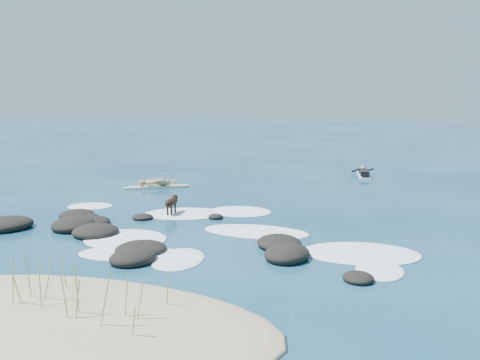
% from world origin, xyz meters
% --- Properties ---
extents(ground, '(160.00, 160.00, 0.00)m').
position_xyz_m(ground, '(0.00, 0.00, 0.00)').
color(ground, '#0A2642').
rests_on(ground, ground).
extents(sand_dune, '(9.00, 4.40, 0.60)m').
position_xyz_m(sand_dune, '(0.00, -8.20, 0.00)').
color(sand_dune, '#9E8966').
rests_on(sand_dune, ground).
extents(dune_grass, '(4.08, 1.70, 1.21)m').
position_xyz_m(dune_grass, '(0.14, -8.33, 0.65)').
color(dune_grass, '#9DAD53').
rests_on(dune_grass, ground).
extents(reef_rocks, '(13.01, 6.51, 0.52)m').
position_xyz_m(reef_rocks, '(-1.99, -2.39, 0.11)').
color(reef_rocks, black).
rests_on(reef_rocks, ground).
extents(breaking_foam, '(13.58, 8.33, 0.12)m').
position_xyz_m(breaking_foam, '(0.59, -1.10, 0.01)').
color(breaking_foam, white).
rests_on(breaking_foam, ground).
extents(standing_surfer_rig, '(2.86, 1.89, 1.80)m').
position_xyz_m(standing_surfer_rig, '(-4.96, 5.98, 0.71)').
color(standing_surfer_rig, beige).
rests_on(standing_surfer_rig, ground).
extents(paddling_surfer_rig, '(1.23, 2.74, 0.47)m').
position_xyz_m(paddling_surfer_rig, '(4.08, 12.60, 0.16)').
color(paddling_surfer_rig, white).
rests_on(paddling_surfer_rig, ground).
extents(dog, '(0.36, 1.15, 0.73)m').
position_xyz_m(dog, '(-1.83, 0.85, 0.48)').
color(dog, black).
rests_on(dog, ground).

